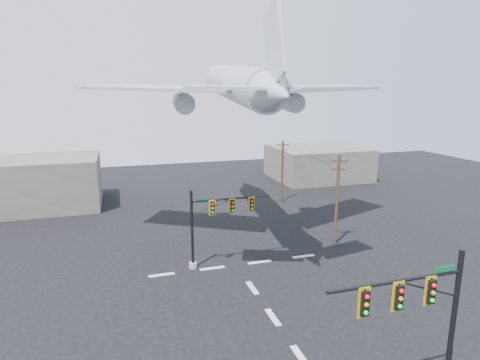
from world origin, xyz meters
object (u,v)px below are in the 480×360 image
object	(u,v)px
utility_pole_b	(282,170)
airliner	(238,85)
utility_pole_a	(337,199)
signal_mast_near	(425,320)
signal_mast_far	(213,223)

from	to	relation	value
utility_pole_b	airliner	world-z (taller)	airliner
utility_pole_a	utility_pole_b	distance (m)	14.93
utility_pole_a	airliner	xyz separation A→B (m)	(-7.44, 6.28, 10.01)
utility_pole_a	airliner	bearing A→B (deg)	150.53
utility_pole_b	airliner	distance (m)	15.85
signal_mast_near	utility_pole_a	distance (m)	18.92
signal_mast_near	utility_pole_b	size ratio (longest dim) A/B	0.90
utility_pole_b	airliner	size ratio (longest dim) A/B	0.26
utility_pole_a	utility_pole_b	xyz separation A→B (m)	(0.99, 14.90, -0.28)
signal_mast_far	airliner	world-z (taller)	airliner
signal_mast_near	utility_pole_a	xyz separation A→B (m)	(6.10, 17.90, 0.37)
signal_mast_near	utility_pole_b	xyz separation A→B (m)	(7.09, 32.80, 0.09)
utility_pole_b	signal_mast_far	bearing A→B (deg)	-125.55
signal_mast_near	utility_pole_b	bearing A→B (deg)	77.80
signal_mast_far	utility_pole_b	size ratio (longest dim) A/B	0.87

